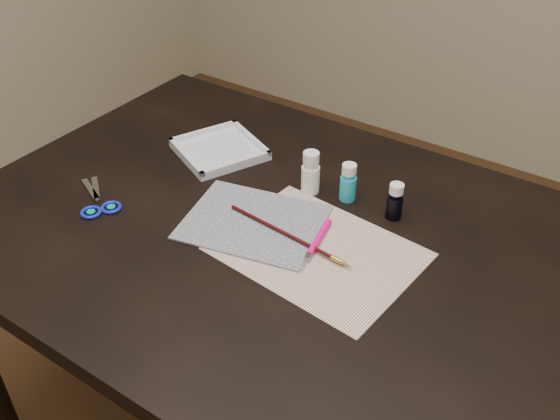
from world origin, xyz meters
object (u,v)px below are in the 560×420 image
Objects in this scene: canvas at (253,222)px; palette_tray at (219,149)px; scissors at (93,197)px; paper at (318,251)px; paint_bottle_cyan at (348,182)px; paint_bottle_navy at (395,201)px; paint_bottle_white at (311,172)px.

canvas is 0.29m from palette_tray.
canvas is 0.35m from scissors.
palette_tray is at bearing 154.87° from paper.
paint_bottle_navy is (0.11, -0.00, -0.00)m from paint_bottle_cyan.
scissors is (-0.48, -0.12, 0.00)m from paper.
canvas is (-0.15, 0.00, 0.00)m from paper.
paint_bottle_white is 0.26m from palette_tray.
paint_bottle_cyan reaches higher than paint_bottle_navy.
paint_bottle_white is (-0.12, 0.16, 0.05)m from paper.
palette_tray reaches higher than canvas.
canvas is 0.17m from paint_bottle_white.
paint_bottle_navy is (0.07, 0.18, 0.04)m from paper.
paint_bottle_navy is 0.47× the size of scissors.
paint_bottle_navy reaches higher than canvas.
paper is 2.14× the size of scissors.
paint_bottle_white is 0.57× the size of scissors.
scissors is (-0.33, -0.12, 0.00)m from canvas.
paint_bottle_cyan reaches higher than paper.
paint_bottle_cyan is (-0.04, 0.18, 0.04)m from paper.
palette_tray is (-0.26, 0.01, -0.04)m from paint_bottle_white.
palette_tray is (-0.45, -0.00, -0.03)m from paint_bottle_navy.
paper is 0.15m from canvas.
paint_bottle_white is (0.03, 0.16, 0.04)m from canvas.
canvas is at bearing -141.51° from paint_bottle_navy.
paint_bottle_cyan is (0.11, 0.18, 0.04)m from canvas.
paper is 0.50m from scissors.
paint_bottle_white reaches higher than palette_tray.
paint_bottle_cyan reaches higher than canvas.
paper is at bearing -53.84° from paint_bottle_white.
paint_bottle_navy reaches higher than scissors.
paint_bottle_navy is (0.19, 0.02, -0.01)m from paint_bottle_white.
paint_bottle_cyan is at bearing -121.50° from scissors.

